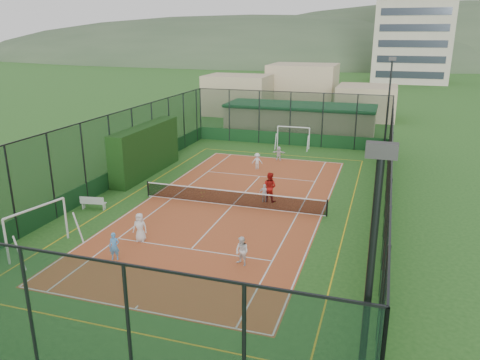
{
  "coord_description": "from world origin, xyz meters",
  "views": [
    {
      "loc": [
        8.64,
        -25.62,
        10.24
      ],
      "look_at": [
        0.01,
        1.52,
        1.2
      ],
      "focal_mm": 35.0,
      "sensor_mm": 36.0,
      "label": 1
    }
  ],
  "objects_px": {
    "white_bench": "(94,202)",
    "coach": "(270,187)",
    "child_far_back": "(279,153)",
    "child_far_right": "(265,193)",
    "apartment_tower": "(415,7)",
    "child_near_mid": "(114,246)",
    "floodlight_ne": "(388,106)",
    "futsal_goal_near": "(38,229)",
    "futsal_goal_far": "(293,138)",
    "child_near_left": "(140,227)",
    "clubhouse": "(300,120)",
    "child_near_right": "(242,251)",
    "child_far_left": "(257,161)",
    "floodlight_se": "(365,330)"
  },
  "relations": [
    {
      "from": "futsal_goal_near",
      "to": "coach",
      "type": "bearing_deg",
      "value": -28.25
    },
    {
      "from": "apartment_tower",
      "to": "floodlight_se",
      "type": "bearing_deg",
      "value": -91.97
    },
    {
      "from": "child_far_back",
      "to": "child_near_left",
      "type": "bearing_deg",
      "value": 76.18
    },
    {
      "from": "child_near_mid",
      "to": "child_far_back",
      "type": "relative_size",
      "value": 1.14
    },
    {
      "from": "clubhouse",
      "to": "child_near_mid",
      "type": "xyz_separation_m",
      "value": [
        -2.98,
        -30.47,
        -0.9
      ]
    },
    {
      "from": "child_near_right",
      "to": "child_far_left",
      "type": "distance_m",
      "value": 15.83
    },
    {
      "from": "child_near_mid",
      "to": "floodlight_ne",
      "type": "bearing_deg",
      "value": 47.59
    },
    {
      "from": "child_far_back",
      "to": "child_far_right",
      "type": "bearing_deg",
      "value": 94.45
    },
    {
      "from": "floodlight_ne",
      "to": "child_far_right",
      "type": "distance_m",
      "value": 17.23
    },
    {
      "from": "futsal_goal_near",
      "to": "child_far_back",
      "type": "height_order",
      "value": "futsal_goal_near"
    },
    {
      "from": "child_near_mid",
      "to": "coach",
      "type": "height_order",
      "value": "coach"
    },
    {
      "from": "white_bench",
      "to": "futsal_goal_near",
      "type": "bearing_deg",
      "value": -91.97
    },
    {
      "from": "clubhouse",
      "to": "child_near_mid",
      "type": "distance_m",
      "value": 30.63
    },
    {
      "from": "apartment_tower",
      "to": "white_bench",
      "type": "height_order",
      "value": "apartment_tower"
    },
    {
      "from": "white_bench",
      "to": "child_far_back",
      "type": "xyz_separation_m",
      "value": [
        8.08,
        14.42,
        0.17
      ]
    },
    {
      "from": "futsal_goal_far",
      "to": "child_near_right",
      "type": "relative_size",
      "value": 2.2
    },
    {
      "from": "apartment_tower",
      "to": "coach",
      "type": "relative_size",
      "value": 15.86
    },
    {
      "from": "clubhouse",
      "to": "child_near_right",
      "type": "height_order",
      "value": "clubhouse"
    },
    {
      "from": "child_far_left",
      "to": "child_far_right",
      "type": "height_order",
      "value": "child_far_left"
    },
    {
      "from": "child_far_right",
      "to": "child_far_back",
      "type": "xyz_separation_m",
      "value": [
        -1.46,
        10.13,
        -0.01
      ]
    },
    {
      "from": "futsal_goal_far",
      "to": "child_far_back",
      "type": "xyz_separation_m",
      "value": [
        -0.28,
        -4.6,
        -0.38
      ]
    },
    {
      "from": "apartment_tower",
      "to": "futsal_goal_near",
      "type": "height_order",
      "value": "apartment_tower"
    },
    {
      "from": "futsal_goal_far",
      "to": "apartment_tower",
      "type": "bearing_deg",
      "value": 79.76
    },
    {
      "from": "futsal_goal_near",
      "to": "futsal_goal_far",
      "type": "relative_size",
      "value": 1.13
    },
    {
      "from": "white_bench",
      "to": "coach",
      "type": "relative_size",
      "value": 0.8
    },
    {
      "from": "floodlight_ne",
      "to": "child_far_left",
      "type": "distance_m",
      "value": 13.0
    },
    {
      "from": "floodlight_ne",
      "to": "child_near_mid",
      "type": "relative_size",
      "value": 6.17
    },
    {
      "from": "floodlight_ne",
      "to": "child_near_left",
      "type": "relative_size",
      "value": 5.5
    },
    {
      "from": "floodlight_se",
      "to": "floodlight_ne",
      "type": "xyz_separation_m",
      "value": [
        0.0,
        33.2,
        0.0
      ]
    },
    {
      "from": "child_near_left",
      "to": "child_far_back",
      "type": "bearing_deg",
      "value": 70.35
    },
    {
      "from": "clubhouse",
      "to": "futsal_goal_far",
      "type": "xyz_separation_m",
      "value": [
        0.56,
        -6.07,
        -0.59
      ]
    },
    {
      "from": "floodlight_ne",
      "to": "child_near_left",
      "type": "xyz_separation_m",
      "value": [
        -11.46,
        -22.87,
        -3.36
      ]
    },
    {
      "from": "clubhouse",
      "to": "child_far_left",
      "type": "xyz_separation_m",
      "value": [
        -0.71,
        -13.78,
        -0.92
      ]
    },
    {
      "from": "apartment_tower",
      "to": "floodlight_ne",
      "type": "bearing_deg",
      "value": -92.98
    },
    {
      "from": "floodlight_ne",
      "to": "clubhouse",
      "type": "distance_m",
      "value": 10.47
    },
    {
      "from": "clubhouse",
      "to": "white_bench",
      "type": "xyz_separation_m",
      "value": [
        -7.8,
        -25.09,
        -1.15
      ]
    },
    {
      "from": "child_near_right",
      "to": "coach",
      "type": "height_order",
      "value": "coach"
    },
    {
      "from": "floodlight_se",
      "to": "child_near_right",
      "type": "height_order",
      "value": "floodlight_se"
    },
    {
      "from": "white_bench",
      "to": "floodlight_se",
      "type": "bearing_deg",
      "value": -49.3
    },
    {
      "from": "child_near_right",
      "to": "child_far_left",
      "type": "xyz_separation_m",
      "value": [
        -3.59,
        15.42,
        -0.05
      ]
    },
    {
      "from": "white_bench",
      "to": "futsal_goal_far",
      "type": "xyz_separation_m",
      "value": [
        8.36,
        19.02,
        0.56
      ]
    },
    {
      "from": "futsal_goal_near",
      "to": "child_far_back",
      "type": "xyz_separation_m",
      "value": [
        7.3,
        20.06,
        -0.51
      ]
    },
    {
      "from": "floodlight_ne",
      "to": "child_far_right",
      "type": "height_order",
      "value": "floodlight_ne"
    },
    {
      "from": "child_near_left",
      "to": "coach",
      "type": "relative_size",
      "value": 0.79
    },
    {
      "from": "apartment_tower",
      "to": "white_bench",
      "type": "relative_size",
      "value": 19.93
    },
    {
      "from": "white_bench",
      "to": "coach",
      "type": "height_order",
      "value": "coach"
    },
    {
      "from": "futsal_goal_near",
      "to": "child_near_mid",
      "type": "xyz_separation_m",
      "value": [
        4.04,
        0.26,
        -0.43
      ]
    },
    {
      "from": "futsal_goal_far",
      "to": "child_far_right",
      "type": "bearing_deg",
      "value": -85.87
    },
    {
      "from": "clubhouse",
      "to": "child_far_right",
      "type": "bearing_deg",
      "value": -85.24
    },
    {
      "from": "clubhouse",
      "to": "coach",
      "type": "distance_m",
      "value": 20.64
    }
  ]
}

